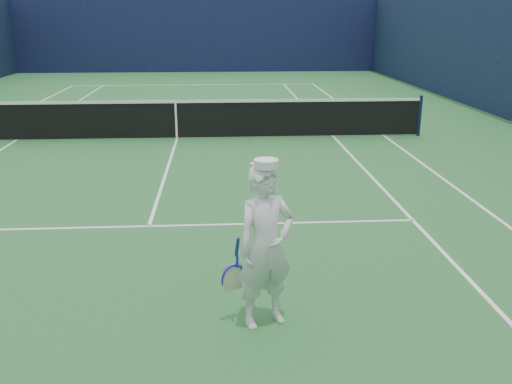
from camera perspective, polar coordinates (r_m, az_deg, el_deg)
ground at (r=15.00m, az=-7.91°, el=5.27°), size 80.00×80.00×0.00m
court_markings at (r=15.00m, az=-7.91°, el=5.29°), size 11.03×23.83×0.01m
windscreen_fence at (r=14.72m, az=-8.24°, el=12.91°), size 20.12×36.12×4.00m
tennis_net at (r=14.90m, az=-8.00°, el=7.36°), size 12.88×0.09×1.07m
tennis_player at (r=5.78m, az=0.96°, el=-5.45°), size 0.86×0.62×1.76m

